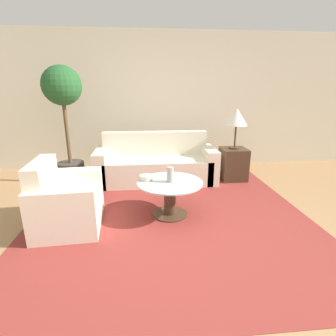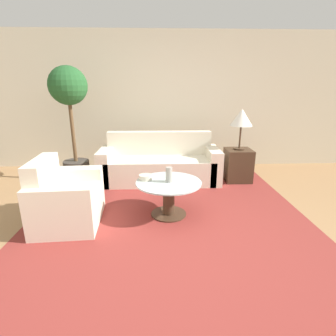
% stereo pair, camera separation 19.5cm
% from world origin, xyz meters
% --- Properties ---
extents(ground_plane, '(14.00, 14.00, 0.00)m').
position_xyz_m(ground_plane, '(0.00, 0.00, 0.00)').
color(ground_plane, '#9E754C').
extents(wall_back, '(10.00, 0.06, 2.60)m').
position_xyz_m(wall_back, '(0.00, 3.01, 1.30)').
color(wall_back, beige).
rests_on(wall_back, ground_plane).
extents(rug, '(3.45, 3.53, 0.01)m').
position_xyz_m(rug, '(0.04, 0.71, 0.00)').
color(rug, maroon).
rests_on(rug, ground_plane).
extents(sofa_main, '(2.02, 0.76, 0.82)m').
position_xyz_m(sofa_main, '(-0.06, 2.05, 0.28)').
color(sofa_main, beige).
rests_on(sofa_main, ground_plane).
extents(armchair, '(0.76, 0.94, 0.79)m').
position_xyz_m(armchair, '(-1.21, 0.58, 0.28)').
color(armchair, beige).
rests_on(armchair, ground_plane).
extents(coffee_table, '(0.82, 0.82, 0.45)m').
position_xyz_m(coffee_table, '(0.04, 0.71, 0.29)').
color(coffee_table, '#422D1E').
rests_on(coffee_table, ground_plane).
extents(side_table, '(0.43, 0.43, 0.56)m').
position_xyz_m(side_table, '(1.29, 1.97, 0.28)').
color(side_table, '#422D1E').
rests_on(side_table, ground_plane).
extents(table_lamp, '(0.37, 0.37, 0.68)m').
position_xyz_m(table_lamp, '(1.29, 1.97, 1.08)').
color(table_lamp, '#422D1E').
rests_on(table_lamp, side_table).
extents(potted_plant, '(0.61, 0.61, 1.90)m').
position_xyz_m(potted_plant, '(-1.51, 2.09, 1.27)').
color(potted_plant, '#3D3833').
rests_on(potted_plant, ground_plane).
extents(vase, '(0.08, 0.08, 0.19)m').
position_xyz_m(vase, '(0.04, 0.71, 0.54)').
color(vase, '#9E998E').
rests_on(vase, coffee_table).
extents(bowl, '(0.17, 0.17, 0.06)m').
position_xyz_m(bowl, '(-0.25, 0.81, 0.48)').
color(bowl, beige).
rests_on(bowl, coffee_table).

